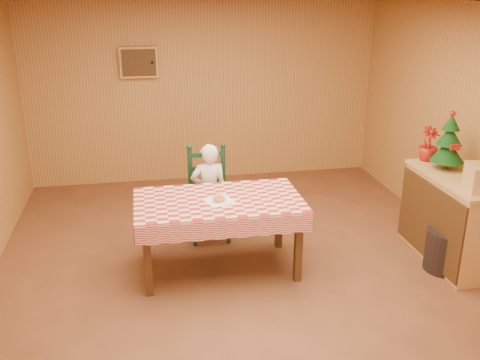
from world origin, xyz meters
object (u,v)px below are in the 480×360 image
Objects in this scene: storage_bin at (447,250)px; dining_table at (219,207)px; seated_child at (209,192)px; christmas_tree at (449,143)px; ladder_chair at (209,195)px; shelf_unit at (451,218)px.

dining_table is at bearing 169.05° from storage_bin.
seated_child is 2.60m from christmas_tree.
christmas_tree is (2.42, -0.77, 0.71)m from ladder_chair.
seated_child is at bearing 152.74° from storage_bin.
dining_table is 2.67× the size of christmas_tree.
dining_table is 2.36m from storage_bin.
christmas_tree is at bearing 71.87° from storage_bin.
dining_table is at bearing 174.43° from shelf_unit.
ladder_chair is 2.53× the size of storage_bin.
shelf_unit is at bearing 55.55° from storage_bin.
christmas_tree reaches higher than seated_child.
shelf_unit is 0.79m from christmas_tree.
ladder_chair is (0.00, 0.79, -0.18)m from dining_table.
dining_table is 1.34× the size of shelf_unit.
seated_child reaches higher than shelf_unit.
shelf_unit is 2.91× the size of storage_bin.
seated_child is (0.00, -0.06, 0.06)m from ladder_chair.
ladder_chair is 1.74× the size of christmas_tree.
christmas_tree reaches higher than storage_bin.
dining_table is 3.88× the size of storage_bin.
shelf_unit is 0.35m from storage_bin.
storage_bin is (-0.14, -0.20, -0.25)m from shelf_unit.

